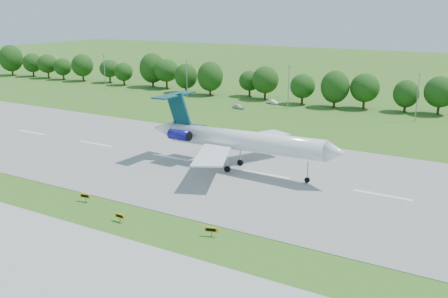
{
  "coord_description": "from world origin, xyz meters",
  "views": [
    {
      "loc": [
        34.92,
        -49.88,
        28.14
      ],
      "look_at": [
        -4.31,
        18.0,
        5.77
      ],
      "focal_mm": 40.0,
      "sensor_mm": 36.0,
      "label": 1
    }
  ],
  "objects_px": {
    "service_vehicle_b": "(238,106)",
    "service_vehicle_a": "(273,102)",
    "taxi_sign_left": "(85,196)",
    "airliner": "(235,139)"
  },
  "relations": [
    {
      "from": "service_vehicle_a",
      "to": "service_vehicle_b",
      "type": "relative_size",
      "value": 1.03
    },
    {
      "from": "taxi_sign_left",
      "to": "service_vehicle_b",
      "type": "relative_size",
      "value": 0.47
    },
    {
      "from": "airliner",
      "to": "service_vehicle_a",
      "type": "xyz_separation_m",
      "value": [
        -20.42,
        60.87,
        -4.99
      ]
    },
    {
      "from": "service_vehicle_b",
      "to": "service_vehicle_a",
      "type": "bearing_deg",
      "value": -9.42
    },
    {
      "from": "taxi_sign_left",
      "to": "service_vehicle_a",
      "type": "bearing_deg",
      "value": 88.18
    },
    {
      "from": "service_vehicle_a",
      "to": "service_vehicle_b",
      "type": "xyz_separation_m",
      "value": [
        -5.44,
        -11.63,
        0.0
      ]
    },
    {
      "from": "airliner",
      "to": "service_vehicle_b",
      "type": "xyz_separation_m",
      "value": [
        -25.86,
        49.24,
        -4.99
      ]
    },
    {
      "from": "service_vehicle_a",
      "to": "taxi_sign_left",
      "type": "bearing_deg",
      "value": -153.08
    },
    {
      "from": "taxi_sign_left",
      "to": "airliner",
      "type": "bearing_deg",
      "value": 57.26
    },
    {
      "from": "service_vehicle_a",
      "to": "service_vehicle_b",
      "type": "bearing_deg",
      "value": 176.07
    }
  ]
}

